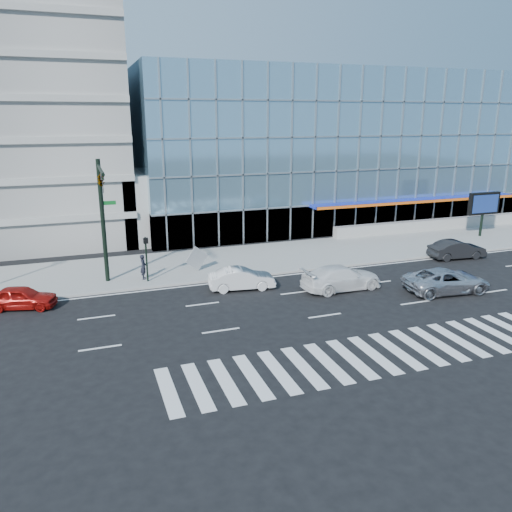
# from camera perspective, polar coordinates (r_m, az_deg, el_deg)

# --- Properties ---
(ground) EXTENTS (160.00, 160.00, 0.00)m
(ground) POSITION_cam_1_polar(r_m,az_deg,el_deg) (31.55, 4.54, -4.20)
(ground) COLOR black
(ground) RESTS_ON ground
(sidewalk) EXTENTS (120.00, 8.00, 0.15)m
(sidewalk) POSITION_cam_1_polar(r_m,az_deg,el_deg) (38.61, -0.28, -0.31)
(sidewalk) COLOR gray
(sidewalk) RESTS_ON ground
(theatre_building) EXTENTS (42.00, 26.00, 15.00)m
(theatre_building) POSITION_cam_1_polar(r_m,az_deg,el_deg) (59.27, 6.91, 12.45)
(theatre_building) COLOR #6894AE
(theatre_building) RESTS_ON ground
(ramp_block) EXTENTS (6.00, 8.00, 6.00)m
(ramp_block) POSITION_cam_1_polar(r_m,az_deg,el_deg) (46.12, -11.56, 5.73)
(ramp_block) COLOR gray
(ramp_block) RESTS_ON ground
(retaining_wall) EXTENTS (30.00, 0.80, 1.00)m
(retaining_wall) POSITION_cam_1_polar(r_m,az_deg,el_deg) (53.93, 23.21, 3.64)
(retaining_wall) COLOR gray
(retaining_wall) RESTS_ON sidewalk
(traffic_signal) EXTENTS (1.14, 5.74, 8.00)m
(traffic_signal) POSITION_cam_1_polar(r_m,az_deg,el_deg) (31.96, -17.24, 6.81)
(traffic_signal) COLOR black
(traffic_signal) RESTS_ON sidewalk
(ped_signal_post) EXTENTS (0.30, 0.33, 3.00)m
(ped_signal_post) POSITION_cam_1_polar(r_m,az_deg,el_deg) (33.32, -12.44, 0.41)
(ped_signal_post) COLOR black
(ped_signal_post) RESTS_ON sidewalk
(marquee_sign) EXTENTS (3.20, 0.43, 4.00)m
(marquee_sign) POSITION_cam_1_polar(r_m,az_deg,el_deg) (49.59, 24.58, 5.39)
(marquee_sign) COLOR black
(marquee_sign) RESTS_ON sidewalk
(silver_suv) EXTENTS (5.63, 3.01, 1.50)m
(silver_suv) POSITION_cam_1_polar(r_m,az_deg,el_deg) (33.58, 20.97, -2.64)
(silver_suv) COLOR silver
(silver_suv) RESTS_ON ground
(white_suv) EXTENTS (5.43, 2.44, 1.55)m
(white_suv) POSITION_cam_1_polar(r_m,az_deg,el_deg) (32.31, 9.72, -2.46)
(white_suv) COLOR white
(white_suv) RESTS_ON ground
(white_sedan) EXTENTS (4.38, 2.01, 1.39)m
(white_sedan) POSITION_cam_1_polar(r_m,az_deg,el_deg) (31.90, -1.66, -2.61)
(white_sedan) COLOR silver
(white_sedan) RESTS_ON ground
(dark_sedan) EXTENTS (4.52, 1.90, 1.45)m
(dark_sedan) POSITION_cam_1_polar(r_m,az_deg,el_deg) (41.78, 21.97, 0.69)
(dark_sedan) COLOR black
(dark_sedan) RESTS_ON ground
(red_sedan) EXTENTS (4.16, 2.54, 1.32)m
(red_sedan) POSITION_cam_1_polar(r_m,az_deg,el_deg) (31.76, -25.25, -4.31)
(red_sedan) COLOR #9A0F0B
(red_sedan) RESTS_ON ground
(pedestrian) EXTENTS (0.50, 0.67, 1.69)m
(pedestrian) POSITION_cam_1_polar(r_m,az_deg,el_deg) (34.21, -12.75, -1.21)
(pedestrian) COLOR black
(pedestrian) RESTS_ON sidewalk
(tilted_panel) EXTENTS (1.76, 0.61, 1.83)m
(tilted_panel) POSITION_cam_1_polar(r_m,az_deg,el_deg) (35.30, -6.78, -0.29)
(tilted_panel) COLOR #A5A5A5
(tilted_panel) RESTS_ON sidewalk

